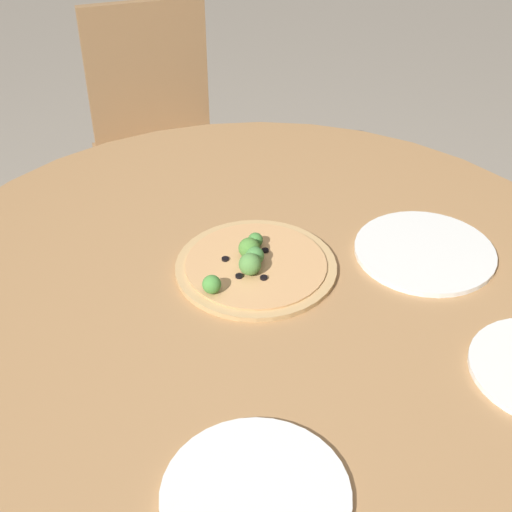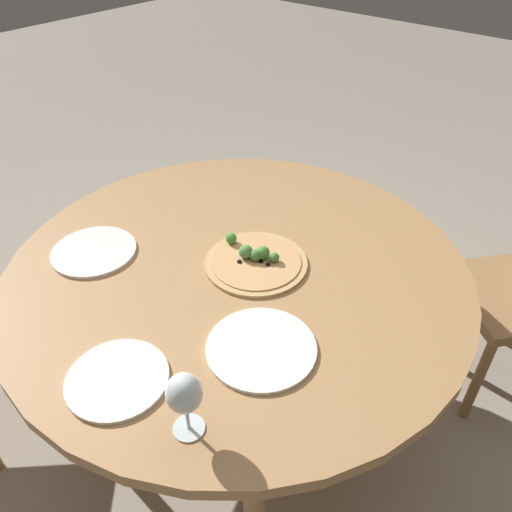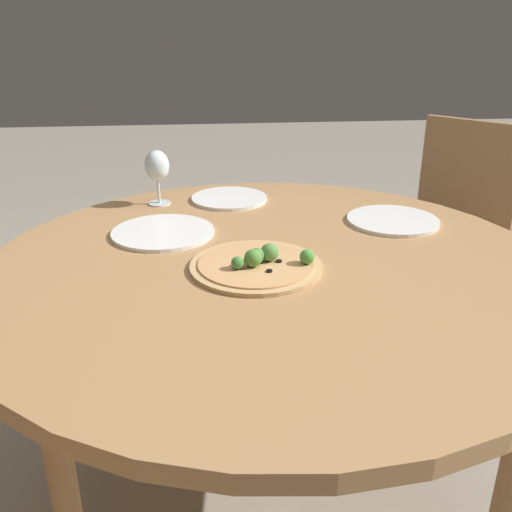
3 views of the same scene
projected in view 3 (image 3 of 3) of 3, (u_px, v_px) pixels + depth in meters
The scene contains 8 objects.
ground_plane at pixel (269, 495), 1.62m from camera, with size 12.00×12.00×0.00m, color gray.
dining_table at pixel (271, 281), 1.36m from camera, with size 1.35×1.35×0.73m.
chair at pixel (449, 232), 2.19m from camera, with size 0.57×0.57×0.90m.
pizza at pixel (258, 264), 1.29m from camera, with size 0.30×0.30×0.06m.
wine_glass at pixel (157, 167), 1.69m from camera, with size 0.07×0.07×0.16m.
plate_near at pixel (393, 220), 1.58m from camera, with size 0.25×0.25×0.01m.
plate_far at pixel (163, 232), 1.50m from camera, with size 0.27×0.27×0.01m.
plate_side at pixel (229, 198), 1.77m from camera, with size 0.23×0.23×0.01m.
Camera 3 is at (1.21, -0.16, 1.26)m, focal length 40.00 mm.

